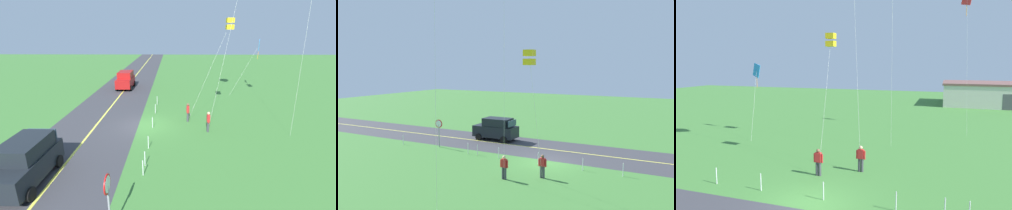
{
  "view_description": "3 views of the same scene",
  "coord_description": "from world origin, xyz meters",
  "views": [
    {
      "loc": [
        17.85,
        2.22,
        7.47
      ],
      "look_at": [
        3.24,
        1.99,
        2.82
      ],
      "focal_mm": 25.07,
      "sensor_mm": 36.0,
      "label": 1
    },
    {
      "loc": [
        -9.4,
        24.49,
        7.57
      ],
      "look_at": [
        1.93,
        3.21,
        4.74
      ],
      "focal_mm": 36.73,
      "sensor_mm": 36.0,
      "label": 2
    },
    {
      "loc": [
        5.92,
        -12.36,
        6.53
      ],
      "look_at": [
        1.08,
        1.94,
        4.46
      ],
      "focal_mm": 33.25,
      "sensor_mm": 36.0,
      "label": 3
    }
  ],
  "objects": [
    {
      "name": "ground_plane",
      "position": [
        0.0,
        0.0,
        -0.05
      ],
      "size": [
        120.0,
        120.0,
        0.1
      ],
      "primitive_type": "cube",
      "color": "#3D7533"
    },
    {
      "name": "road_centre_stripe",
      "position": [
        0.0,
        -4.0,
        0.01
      ],
      "size": [
        120.0,
        0.16,
        0.0
      ],
      "primitive_type": "cube",
      "color": "#E5E04C",
      "rests_on": "asphalt_road"
    },
    {
      "name": "fence_post_4",
      "position": [
        5.99,
        0.7,
        0.45
      ],
      "size": [
        0.05,
        0.05,
        0.9
      ],
      "primitive_type": "cylinder",
      "color": "silver",
      "rests_on": "ground"
    },
    {
      "name": "car_suv_foreground",
      "position": [
        7.5,
        -5.17,
        1.15
      ],
      "size": [
        4.4,
        2.12,
        2.24
      ],
      "color": "black",
      "rests_on": "ground"
    },
    {
      "name": "person_adult_companion",
      "position": [
        -1.05,
        3.61,
        0.86
      ],
      "size": [
        0.58,
        0.22,
        1.6
      ],
      "rotation": [
        0.0,
        0.0,
        2.83
      ],
      "color": "#3F3F47",
      "rests_on": "ground"
    },
    {
      "name": "asphalt_road",
      "position": [
        0.0,
        -4.0,
        0.0
      ],
      "size": [
        120.0,
        7.0,
        0.0
      ],
      "primitive_type": "cube",
      "color": "#38383D",
      "rests_on": "ground"
    },
    {
      "name": "fence_post_6",
      "position": [
        14.4,
        0.7,
        0.45
      ],
      "size": [
        0.05,
        0.05,
        0.9
      ],
      "primitive_type": "cylinder",
      "color": "silver",
      "rests_on": "ground"
    },
    {
      "name": "fence_post_2",
      "position": [
        0.47,
        0.7,
        0.45
      ],
      "size": [
        0.05,
        0.05,
        0.9
      ],
      "primitive_type": "cylinder",
      "color": "silver",
      "rests_on": "ground"
    },
    {
      "name": "kite_blue_mid",
      "position": [
        -1.43,
        6.72,
        7.96
      ],
      "size": [
        0.67,
        3.41,
        8.41
      ],
      "color": "silver",
      "rests_on": "ground"
    },
    {
      "name": "fence_post_1",
      "position": [
        -3.0,
        0.7,
        0.45
      ],
      "size": [
        0.05,
        0.05,
        0.9
      ],
      "primitive_type": "cylinder",
      "color": "silver",
      "rests_on": "ground"
    },
    {
      "name": "person_adult_near",
      "position": [
        1.1,
        5.03,
        0.86
      ],
      "size": [
        0.58,
        0.22,
        1.6
      ],
      "rotation": [
        0.0,
        0.0,
        1.62
      ],
      "color": "#3F3F47",
      "rests_on": "ground"
    },
    {
      "name": "fence_post_3",
      "position": [
        3.93,
        0.7,
        0.45
      ],
      "size": [
        0.05,
        0.05,
        0.9
      ],
      "primitive_type": "cylinder",
      "color": "silver",
      "rests_on": "ground"
    },
    {
      "name": "stop_sign",
      "position": [
        10.7,
        -0.1,
        1.8
      ],
      "size": [
        0.76,
        0.08,
        2.56
      ],
      "color": "gray",
      "rests_on": "ground"
    },
    {
      "name": "fence_post_0",
      "position": [
        -5.78,
        0.7,
        0.45
      ],
      "size": [
        0.05,
        0.05,
        0.9
      ],
      "primitive_type": "cylinder",
      "color": "silver",
      "rests_on": "ground"
    },
    {
      "name": "fence_post_5",
      "position": [
        6.95,
        0.7,
        0.45
      ],
      "size": [
        0.05,
        0.05,
        0.9
      ],
      "primitive_type": "cylinder",
      "color": "silver",
      "rests_on": "ground"
    }
  ]
}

